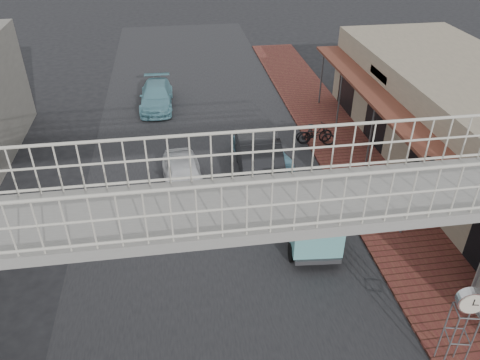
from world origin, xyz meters
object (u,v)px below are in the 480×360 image
object	(u,v)px
dark_sedan	(260,162)
street_clock	(469,304)
motorcycle_far	(315,133)
arrow_sign	(434,172)
angkot_curb	(261,150)
motorcycle_near	(316,135)
white_hatchback	(184,177)
angkot_far	(156,96)
angkot_van	(310,211)

from	to	relation	value
dark_sedan	street_clock	size ratio (longest dim) A/B	1.83
motorcycle_far	dark_sedan	bearing A→B (deg)	124.37
street_clock	arrow_sign	size ratio (longest dim) A/B	0.90
angkot_curb	street_clock	xyz separation A→B (m)	(2.80, -10.99, 1.75)
arrow_sign	angkot_curb	bearing A→B (deg)	124.14
street_clock	arrow_sign	world-z (taller)	arrow_sign
motorcycle_near	white_hatchback	bearing A→B (deg)	132.38
white_hatchback	angkot_far	xyz separation A→B (m)	(-1.10, 8.59, -0.05)
street_clock	angkot_curb	bearing A→B (deg)	116.72
angkot_van	motorcycle_near	world-z (taller)	angkot_van
white_hatchback	angkot_curb	distance (m)	3.89
white_hatchback	street_clock	bearing A→B (deg)	-60.74
dark_sedan	motorcycle_near	xyz separation A→B (m)	(3.09, 2.42, -0.24)
angkot_curb	motorcycle_far	world-z (taller)	angkot_curb
white_hatchback	angkot_far	world-z (taller)	white_hatchback
angkot_far	street_clock	world-z (taller)	street_clock
arrow_sign	motorcycle_near	bearing A→B (deg)	100.15
dark_sedan	angkot_curb	world-z (taller)	dark_sedan
motorcycle_near	street_clock	bearing A→B (deg)	-162.18
motorcycle_near	street_clock	world-z (taller)	street_clock
arrow_sign	street_clock	bearing A→B (deg)	-115.17
white_hatchback	angkot_van	world-z (taller)	angkot_van
white_hatchback	motorcycle_near	world-z (taller)	white_hatchback
motorcycle_far	angkot_curb	bearing A→B (deg)	108.22
angkot_far	motorcycle_near	world-z (taller)	angkot_far
angkot_far	dark_sedan	bearing A→B (deg)	-60.24
white_hatchback	motorcycle_far	bearing A→B (deg)	20.26
white_hatchback	arrow_sign	distance (m)	9.23
motorcycle_near	motorcycle_far	xyz separation A→B (m)	(0.00, 0.09, 0.04)
angkot_van	white_hatchback	bearing A→B (deg)	144.15
angkot_van	motorcycle_near	size ratio (longest dim) A/B	2.08
angkot_van	street_clock	xyz separation A→B (m)	(2.14, -5.65, 1.20)
angkot_van	motorcycle_far	world-z (taller)	angkot_van
angkot_far	motorcycle_far	size ratio (longest dim) A/B	2.47
dark_sedan	angkot_van	size ratio (longest dim) A/B	1.31
dark_sedan	motorcycle_far	size ratio (longest dim) A/B	2.89
white_hatchback	motorcycle_far	xyz separation A→B (m)	(6.27, 2.95, -0.05)
white_hatchback	dark_sedan	xyz separation A→B (m)	(3.18, 0.45, 0.15)
motorcycle_far	angkot_van	bearing A→B (deg)	157.24
white_hatchback	motorcycle_near	size ratio (longest dim) A/B	2.14
dark_sedan	arrow_sign	xyz separation A→B (m)	(4.99, -4.34, 1.69)
motorcycle_near	motorcycle_far	size ratio (longest dim) A/B	1.06
dark_sedan	angkot_curb	distance (m)	1.37
dark_sedan	angkot_far	xyz separation A→B (m)	(-4.28, 8.14, -0.20)
angkot_van	motorcycle_far	bearing A→B (deg)	76.84
angkot_far	motorcycle_far	distance (m)	9.28
angkot_far	angkot_van	world-z (taller)	angkot_van
white_hatchback	dark_sedan	size ratio (longest dim) A/B	0.78
white_hatchback	motorcycle_near	xyz separation A→B (m)	(6.27, 2.86, -0.08)
angkot_curb	arrow_sign	bearing A→B (deg)	124.95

